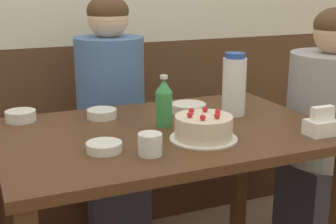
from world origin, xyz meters
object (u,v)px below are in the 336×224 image
Objects in this scene: water_pitcher at (234,85)px; person_teal_shirt at (112,122)px; bowl_soup_white at (102,114)px; bench_seat at (108,175)px; glass_water_tall at (150,144)px; napkin_holder at (321,125)px; bowl_side_dish at (188,108)px; soju_bottle at (164,102)px; person_grey_tee at (327,133)px; bowl_rice_small at (21,116)px; bowl_sauce_shallow at (104,147)px; birthday_cake at (204,128)px.

water_pitcher is 0.74m from person_teal_shirt.
water_pitcher is 2.15× the size of bowl_soup_white.
person_teal_shirt is at bearing -96.61° from bench_seat.
bowl_soup_white is at bearing -106.91° from bench_seat.
water_pitcher is 3.30× the size of glass_water_tall.
bowl_side_dish is (-0.31, 0.45, -0.02)m from napkin_holder.
person_grey_tee reaches higher than soju_bottle.
bowl_rice_small is at bearing 167.50° from bowl_side_dish.
glass_water_tall is (-0.33, -0.40, 0.02)m from bowl_side_dish.
bench_seat is at bearing 73.09° from bowl_soup_white.
bowl_side_dish reaches higher than bowl_sauce_shallow.
bowl_side_dish is (0.10, 0.33, -0.02)m from birthday_cake.
glass_water_tall is at bearing 175.38° from napkin_holder.
bowl_rice_small reaches higher than bench_seat.
birthday_cake is 0.20× the size of person_teal_shirt.
bowl_side_dish reaches higher than bowl_soup_white.
bowl_rice_small is 1.01× the size of bowl_sauce_shallow.
glass_water_tall is (-0.15, -1.06, 0.55)m from bench_seat.
birthday_cake and napkin_holder have the same top height.
soju_bottle is at bearing 3.78° from person_grey_tee.
bowl_rice_small is 0.10× the size of person_grey_tee.
bowl_soup_white is at bearing 93.52° from glass_water_tall.
water_pitcher is 1.30× the size of soju_bottle.
birthday_cake is at bearing -137.89° from water_pitcher.
napkin_holder is at bearing -33.78° from soju_bottle.
person_grey_tee is at bearing 17.71° from glass_water_tall.
bench_seat is 1.04m from water_pitcher.
bowl_soup_white is (-0.51, 0.16, -0.11)m from water_pitcher.
bench_seat is 1.87× the size of person_teal_shirt.
bench_seat is at bearing 94.36° from birthday_cake.
napkin_holder is 0.75× the size of bowl_side_dish.
bowl_soup_white is 1.53× the size of glass_water_tall.
glass_water_tall is (0.03, -0.47, 0.02)m from bowl_soup_white.
bench_seat is 1.33m from napkin_holder.
napkin_holder is 0.92× the size of bowl_soup_white.
napkin_holder reaches higher than glass_water_tall.
birthday_cake is at bearing -40.51° from bowl_rice_small.
bowl_side_dish is at bearing 124.25° from napkin_holder.
person_teal_shirt is at bearing 92.60° from soju_bottle.
water_pitcher is 2.16× the size of bowl_rice_small.
person_grey_tee is at bearing 11.68° from bowl_sauce_shallow.
bowl_sauce_shallow is at bearing -105.92° from bench_seat.
napkin_holder is at bearing -66.36° from bench_seat.
bowl_rice_small is at bearing 121.34° from glass_water_tall.
bowl_side_dish is 0.71m from person_grey_tee.
person_grey_tee reaches higher than bench_seat.
bowl_rice_small is 0.60m from person_teal_shirt.
person_grey_tee is (0.53, 0.02, -0.28)m from water_pitcher.
person_teal_shirt reaches higher than bowl_soup_white.
bench_seat is at bearing 105.08° from bowl_side_dish.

